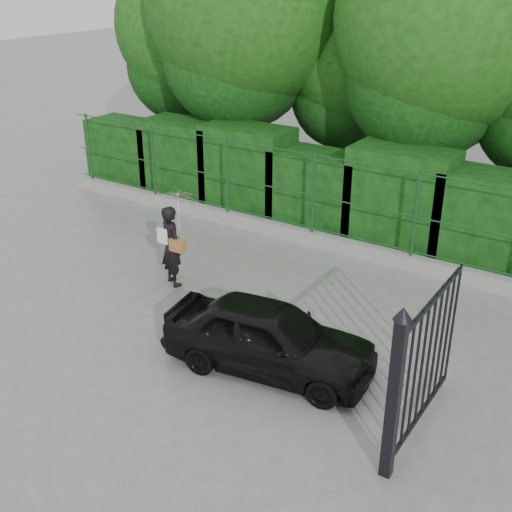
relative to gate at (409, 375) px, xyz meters
The scene contains 8 objects.
ground 4.81m from the gate, behind, with size 80.00×80.00×0.00m, color gray.
kerb 7.04m from the gate, 131.36° to the left, with size 14.00×0.25×0.30m, color #9E9E99.
fence 6.82m from the gate, 129.97° to the left, with size 14.13×0.06×1.80m.
hedge 7.75m from the gate, 126.56° to the left, with size 14.20×1.20×2.20m.
trees 9.76m from the gate, 112.24° to the left, with size 17.10×6.15×8.08m.
gate is the anchor object (origin of this frame).
woman 5.83m from the gate, 159.04° to the left, with size 0.91×0.85×1.91m.
car 2.59m from the gate, 164.96° to the left, with size 1.33×3.31×1.13m, color black.
Camera 1 is at (6.61, -7.15, 5.78)m, focal length 45.00 mm.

